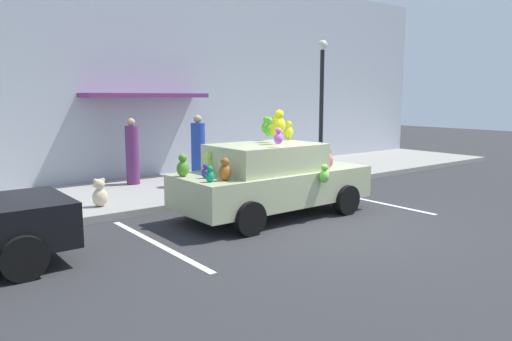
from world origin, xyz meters
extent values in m
plane|color=#2D2D30|center=(0.00, 0.00, 0.00)|extent=(60.00, 60.00, 0.00)
cube|color=gray|center=(0.00, 5.00, 0.07)|extent=(24.00, 4.00, 0.15)
cube|color=#B2B7C1|center=(0.00, 7.15, 3.20)|extent=(24.00, 0.30, 6.40)
cube|color=#722D6A|center=(-0.76, 6.60, 2.55)|extent=(3.60, 1.10, 0.12)
cube|color=silver|center=(2.43, 1.00, 0.00)|extent=(0.12, 3.60, 0.01)
cube|color=silver|center=(-3.25, 1.00, 0.00)|extent=(0.12, 3.60, 0.01)
cube|color=#B3BC8D|center=(-0.38, 1.30, 0.64)|extent=(4.20, 1.76, 0.68)
cube|color=#B3BC8D|center=(-0.59, 1.30, 1.26)|extent=(2.19, 1.55, 0.56)
cylinder|color=black|center=(0.93, 2.18, 0.32)|extent=(0.64, 0.22, 0.64)
cylinder|color=black|center=(0.93, 0.42, 0.32)|extent=(0.64, 0.22, 0.64)
cylinder|color=black|center=(-1.68, 2.18, 0.32)|extent=(0.64, 0.22, 0.64)
cylinder|color=black|center=(-1.68, 0.42, 0.32)|extent=(0.64, 0.22, 0.64)
ellipsoid|color=yellow|center=(0.44, 1.75, 1.71)|extent=(0.24, 0.19, 0.28)
sphere|color=yellow|center=(0.44, 1.75, 1.90)|extent=(0.15, 0.15, 0.15)
ellipsoid|color=#60C921|center=(-0.06, 1.94, 1.83)|extent=(0.22, 0.18, 0.26)
sphere|color=#60C921|center=(-0.06, 1.94, 2.01)|extent=(0.14, 0.14, 0.14)
ellipsoid|color=#3BB3BD|center=(-1.06, 0.90, 1.10)|extent=(0.19, 0.15, 0.22)
sphere|color=#3BB3BD|center=(-1.06, 0.90, 1.25)|extent=(0.12, 0.12, 0.12)
ellipsoid|color=#CEDB19|center=(-0.40, 1.10, 1.93)|extent=(0.28, 0.23, 0.33)
sphere|color=#CEDB19|center=(-0.40, 1.10, 2.16)|extent=(0.18, 0.18, 0.18)
ellipsoid|color=#54B230|center=(-0.31, 1.53, 1.81)|extent=(0.24, 0.19, 0.28)
sphere|color=#54B230|center=(-0.31, 1.53, 2.01)|extent=(0.15, 0.15, 0.15)
ellipsoid|color=yellow|center=(-1.44, 0.85, 1.12)|extent=(0.23, 0.19, 0.28)
sphere|color=yellow|center=(-1.44, 0.85, 1.31)|extent=(0.15, 0.15, 0.15)
ellipsoid|color=#DE66E9|center=(-0.80, 0.65, 1.71)|extent=(0.19, 0.15, 0.22)
sphere|color=#DE66E9|center=(-0.80, 0.65, 1.86)|extent=(0.12, 0.12, 0.12)
ellipsoid|color=#7CDE4E|center=(0.15, 0.33, 0.92)|extent=(0.22, 0.18, 0.26)
sphere|color=#7CDE4E|center=(0.15, 0.33, 1.10)|extent=(0.14, 0.14, 0.14)
ellipsoid|color=#A2581D|center=(-1.92, 0.85, 1.13)|extent=(0.25, 0.20, 0.29)
sphere|color=#A2581D|center=(-1.92, 0.85, 1.33)|extent=(0.16, 0.16, 0.16)
ellipsoid|color=yellow|center=(-0.43, 1.16, 1.85)|extent=(0.26, 0.21, 0.31)
sphere|color=yellow|center=(-0.43, 1.16, 2.06)|extent=(0.16, 0.16, 0.16)
ellipsoid|color=#B8E258|center=(-1.71, 1.73, 1.13)|extent=(0.25, 0.20, 0.30)
sphere|color=#B8E258|center=(-1.71, 1.73, 1.34)|extent=(0.16, 0.16, 0.16)
ellipsoid|color=#54962A|center=(-2.29, 1.74, 1.14)|extent=(0.26, 0.21, 0.30)
sphere|color=#54962A|center=(-2.29, 1.74, 1.34)|extent=(0.16, 0.16, 0.16)
ellipsoid|color=#118C5B|center=(-2.22, 0.89, 1.09)|extent=(0.17, 0.14, 0.20)
sphere|color=#118C5B|center=(-2.22, 0.89, 1.23)|extent=(0.11, 0.11, 0.11)
ellipsoid|color=#C720B5|center=(0.56, 1.24, 1.08)|extent=(0.16, 0.13, 0.19)
sphere|color=#C720B5|center=(0.56, 1.24, 1.21)|extent=(0.10, 0.10, 0.10)
ellipsoid|color=#42C0ED|center=(1.28, 1.60, 1.15)|extent=(0.27, 0.22, 0.32)
sphere|color=#42C0ED|center=(1.28, 1.60, 1.37)|extent=(0.17, 0.17, 0.17)
ellipsoid|color=#E3B25A|center=(0.98, 1.56, 1.13)|extent=(0.25, 0.21, 0.30)
sphere|color=#E3B25A|center=(0.98, 1.56, 1.34)|extent=(0.16, 0.16, 0.16)
ellipsoid|color=#44309B|center=(-2.06, 1.29, 1.08)|extent=(0.16, 0.13, 0.19)
sphere|color=#44309B|center=(-2.06, 1.29, 1.21)|extent=(0.10, 0.10, 0.10)
ellipsoid|color=#DF5E66|center=(0.64, 0.74, 1.15)|extent=(0.28, 0.23, 0.33)
sphere|color=#DF5E66|center=(0.64, 0.74, 1.38)|extent=(0.18, 0.18, 0.18)
cylinder|color=black|center=(-5.44, 0.58, 0.32)|extent=(0.64, 0.22, 0.64)
ellipsoid|color=beige|center=(-3.21, 3.76, 0.35)|extent=(0.33, 0.27, 0.41)
sphere|color=beige|center=(-3.21, 3.76, 0.64)|extent=(0.23, 0.23, 0.23)
sphere|color=beige|center=(-3.29, 3.76, 0.72)|extent=(0.09, 0.09, 0.09)
sphere|color=beige|center=(-3.13, 3.76, 0.72)|extent=(0.09, 0.09, 0.09)
cylinder|color=black|center=(3.25, 3.50, 1.98)|extent=(0.12, 0.12, 3.66)
sphere|color=#EAEACC|center=(3.25, 3.50, 3.95)|extent=(0.28, 0.28, 0.28)
cylinder|color=#632D65|center=(-1.50, 5.92, 0.94)|extent=(0.35, 0.35, 1.59)
sphere|color=tan|center=(-1.50, 5.92, 1.84)|extent=(0.21, 0.21, 0.21)
cylinder|color=#2545AE|center=(-0.21, 4.62, 0.99)|extent=(0.38, 0.38, 1.67)
sphere|color=tan|center=(-0.21, 4.62, 1.93)|extent=(0.21, 0.21, 0.21)
camera|label=1|loc=(-6.82, -6.38, 2.50)|focal=33.84mm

